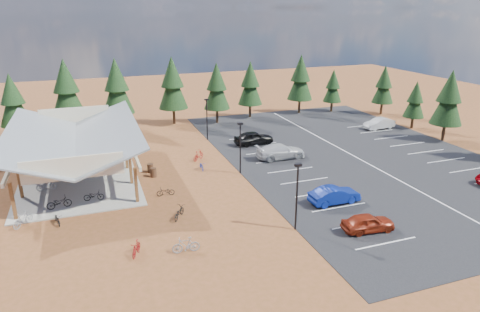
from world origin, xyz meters
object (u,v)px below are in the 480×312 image
at_px(bike_pavilion, 74,137).
at_px(trash_bin_0, 150,168).
at_px(bike_3, 58,151).
at_px(bike_14, 202,166).
at_px(bike_7, 86,155).
at_px(bike_12, 179,212).
at_px(lamp_post_1, 240,145).
at_px(bike_15, 198,155).
at_px(lamp_post_2, 207,116).
at_px(bike_1, 46,185).
at_px(bike_16, 166,191).
at_px(lamp_post_0, 297,192).
at_px(bike_13, 186,245).
at_px(bike_11, 136,248).
at_px(bike_5, 90,173).
at_px(car_3, 281,151).
at_px(car_0, 368,223).
at_px(bike_8, 57,219).
at_px(bike_0, 59,202).
at_px(car_9, 379,123).
at_px(bike_2, 57,164).
at_px(car_1, 334,195).
at_px(trash_bin_1, 153,173).
at_px(bike_9, 23,219).
at_px(bike_6, 87,156).
at_px(bike_4, 94,196).
at_px(car_4, 254,138).

distance_m(bike_pavilion, trash_bin_0, 7.70).
bearing_deg(bike_3, bike_14, -134.72).
xyz_separation_m(bike_3, bike_7, (2.88, -2.50, 0.02)).
distance_m(bike_3, bike_12, 21.18).
bearing_deg(lamp_post_1, bike_15, 119.49).
xyz_separation_m(lamp_post_2, bike_1, (-17.72, -10.34, -2.38)).
height_order(bike_pavilion, bike_16, bike_pavilion).
relative_size(lamp_post_0, bike_13, 2.77).
bearing_deg(bike_11, bike_15, 86.90).
bearing_deg(bike_3, bike_5, -169.39).
distance_m(bike_7, car_3, 20.85).
height_order(bike_14, car_0, car_0).
height_order(trash_bin_0, bike_15, bike_15).
distance_m(bike_7, bike_8, 14.51).
height_order(bike_0, bike_13, bike_13).
height_order(bike_pavilion, lamp_post_1, lamp_post_1).
xyz_separation_m(bike_1, car_0, (22.55, -15.72, 0.10)).
distance_m(bike_0, car_9, 41.24).
bearing_deg(bike_2, car_1, -134.95).
height_order(trash_bin_1, bike_9, bike_9).
bearing_deg(lamp_post_0, lamp_post_1, 90.00).
relative_size(bike_1, car_1, 0.38).
relative_size(lamp_post_2, bike_7, 3.06).
relative_size(bike_6, car_1, 0.42).
relative_size(bike_pavilion, bike_8, 12.42).
distance_m(bike_7, car_0, 30.01).
bearing_deg(bike_15, bike_7, 28.03).
distance_m(bike_0, bike_4, 2.76).
height_order(trash_bin_1, bike_7, bike_7).
height_order(bike_pavilion, bike_0, bike_pavilion).
bearing_deg(lamp_post_2, bike_15, -113.05).
xyz_separation_m(bike_4, bike_8, (-2.73, -3.23, -0.12)).
bearing_deg(bike_8, bike_14, 14.88).
height_order(bike_9, bike_16, bike_9).
height_order(bike_5, car_1, car_1).
relative_size(bike_8, car_0, 0.40).
height_order(lamp_post_0, lamp_post_1, same).
relative_size(lamp_post_2, bike_4, 3.11).
relative_size(bike_1, bike_9, 0.90).
distance_m(bike_0, bike_7, 11.92).
height_order(lamp_post_0, bike_8, lamp_post_0).
xyz_separation_m(bike_7, car_4, (18.89, -0.91, 0.24)).
bearing_deg(lamp_post_1, bike_0, -171.16).
distance_m(bike_6, car_0, 29.61).
relative_size(bike_6, bike_8, 1.17).
bearing_deg(bike_5, bike_7, 10.95).
distance_m(bike_6, bike_7, 0.44).
bearing_deg(bike_pavilion, bike_8, -98.62).
relative_size(bike_11, bike_15, 0.88).
distance_m(bike_4, car_1, 20.16).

